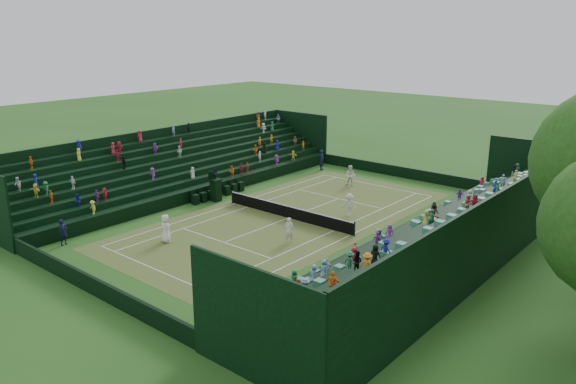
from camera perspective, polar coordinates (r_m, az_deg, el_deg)
name	(u,v)px	position (r m, az deg, el deg)	size (l,w,h in m)	color
ground	(288,218)	(41.00, 0.00, -2.68)	(160.00, 160.00, 0.00)	#23561B
court_surface	(288,218)	(41.00, 0.00, -2.68)	(12.97, 26.77, 0.01)	#306622
perimeter_wall_north	(397,171)	(53.50, 11.04, 2.08)	(17.17, 0.20, 1.00)	black
perimeter_wall_south	(91,285)	(31.28, -19.36, -8.88)	(17.17, 0.20, 1.00)	black
perimeter_wall_east	(390,239)	(36.27, 10.34, -4.69)	(0.20, 31.77, 1.00)	black
perimeter_wall_west	(209,191)	(46.52, -8.01, 0.11)	(0.20, 31.77, 1.00)	black
north_grandstand	(454,238)	(34.19, 16.50, -4.55)	(6.60, 32.00, 4.90)	black
south_grandstand	(176,171)	(49.36, -11.32, 2.14)	(6.60, 32.00, 4.90)	black
tennis_net	(288,211)	(40.83, 0.00, -1.99)	(11.67, 0.10, 1.06)	black
umpire_chair	(216,187)	(45.15, -7.37, 0.50)	(0.86, 0.86, 2.71)	black
courtside_chairs	(218,192)	(46.32, -7.08, -0.02)	(0.52, 5.49, 1.14)	black
player_near_west	(166,229)	(37.03, -12.32, -3.65)	(0.91, 0.59, 1.87)	white
player_near_east	(289,230)	(36.14, 0.10, -3.89)	(0.63, 0.41, 1.72)	silver
player_far_west	(351,176)	(49.54, 6.38, 1.66)	(0.90, 0.70, 1.84)	white
player_far_east	(349,205)	(41.61, 6.24, -1.28)	(1.09, 0.63, 1.68)	white
line_judge_north	(322,160)	(54.96, 3.45, 3.26)	(0.73, 0.48, 1.99)	black
line_judge_south	(63,232)	(38.53, -21.90, -3.81)	(0.62, 0.41, 1.71)	black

